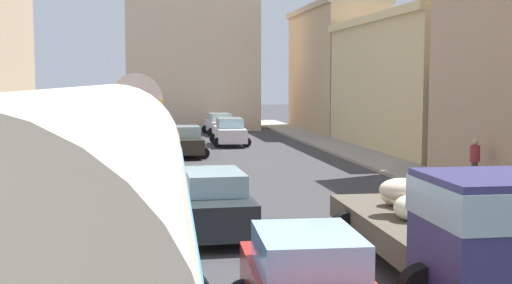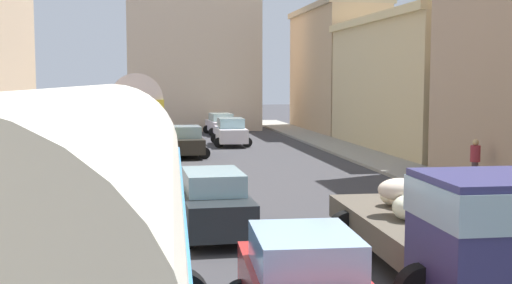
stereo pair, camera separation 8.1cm
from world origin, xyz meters
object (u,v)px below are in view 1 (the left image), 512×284
Objects in this scene: car_3 at (214,203)px; pedestrian_0 at (475,161)px; parked_bus_0 at (82,246)px; parked_bus_1 at (134,111)px; car_1 at (220,124)px; cargo_truck_0 at (452,226)px; car_4 at (185,142)px; car_0 at (230,132)px.

car_3 is 2.28× the size of pedestrian_0.
parked_bus_0 reaches higher than pedestrian_0.
car_3 is 11.22m from pedestrian_0.
car_1 is (5.91, 12.50, -1.58)m from parked_bus_1.
parked_bus_1 is at bearing 104.96° from cargo_truck_0.
cargo_truck_0 is 11.99m from pedestrian_0.
car_3 is at bearing -96.86° from car_1.
parked_bus_1 is 2.01× the size of car_1.
car_4 is (2.77, 26.35, -1.36)m from parked_bus_0.
cargo_truck_0 is (6.34, 3.98, -0.91)m from parked_bus_0.
car_3 is (2.42, 9.19, -1.33)m from parked_bus_0.
cargo_truck_0 reaches higher than car_4.
car_1 is 30.60m from car_3.
cargo_truck_0 is 2.04× the size of car_4.
cargo_truck_0 is 6.53m from car_3.
pedestrian_0 is (9.96, 5.15, 0.23)m from car_3.
car_1 is at bearing 104.03° from pedestrian_0.
car_1 is at bearing 81.27° from parked_bus_0.
parked_bus_1 reaches higher than parked_bus_0.
parked_bus_1 reaches higher than car_0.
car_4 is (-3.02, -5.42, -0.03)m from car_0.
car_1 is 13.63m from car_4.
car_4 is at bearing 88.84° from car_3.
car_3 is 1.14× the size of car_4.
parked_bus_1 is (0.17, 27.07, 0.21)m from parked_bus_0.
parked_bus_1 is 3.12m from car_4.
parked_bus_1 is at bearing -115.30° from car_1.
car_0 reaches higher than car_1.
car_0 is 0.97× the size of car_1.
car_0 is at bearing 110.71° from pedestrian_0.
car_1 is at bearing 64.70° from parked_bus_1.
cargo_truck_0 is at bearing 32.16° from parked_bus_0.
parked_bus_1 reaches higher than car_4.
parked_bus_1 is at bearing 89.65° from parked_bus_0.
cargo_truck_0 is (6.17, -23.08, -1.12)m from parked_bus_1.
car_4 is at bearing -119.13° from car_0.
car_0 is at bearing 60.87° from car_4.
cargo_truck_0 is 4.08× the size of pedestrian_0.
car_1 is 1.16× the size of car_4.
car_3 is at bearing -152.66° from pedestrian_0.
car_4 is 15.39m from pedestrian_0.
car_0 is 0.99× the size of car_3.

